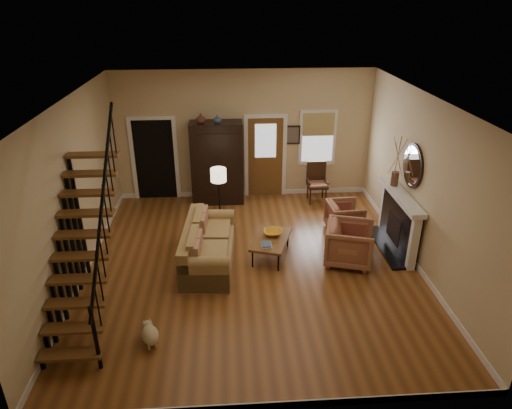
{
  "coord_description": "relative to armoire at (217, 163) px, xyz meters",
  "views": [
    {
      "loc": [
        -0.45,
        -7.76,
        4.98
      ],
      "look_at": [
        0.1,
        0.4,
        1.15
      ],
      "focal_mm": 32.0,
      "sensor_mm": 36.0,
      "label": 1
    }
  ],
  "objects": [
    {
      "name": "bowl",
      "position": [
        1.15,
        -2.7,
        -0.57
      ],
      "size": [
        0.38,
        0.38,
        0.09
      ],
      "primitive_type": "imported",
      "color": "orange",
      "rests_on": "coffee_table"
    },
    {
      "name": "vase_a",
      "position": [
        -0.35,
        -0.1,
        1.17
      ],
      "size": [
        0.24,
        0.24,
        0.25
      ],
      "primitive_type": "imported",
      "color": "#4C2619",
      "rests_on": "armoire"
    },
    {
      "name": "books",
      "position": [
        0.98,
        -3.15,
        -0.59
      ],
      "size": [
        0.21,
        0.28,
        0.05
      ],
      "primitive_type": null,
      "color": "beige",
      "rests_on": "coffee_table"
    },
    {
      "name": "armchair_right",
      "position": [
        2.88,
        -1.83,
        -0.7
      ],
      "size": [
        0.81,
        0.79,
        0.69
      ],
      "primitive_type": "imported",
      "rotation": [
        0.0,
        0.0,
        1.63
      ],
      "color": "brown",
      "rests_on": "ground"
    },
    {
      "name": "room",
      "position": [
        0.29,
        -1.39,
        0.46
      ],
      "size": [
        7.0,
        7.33,
        3.3
      ],
      "color": "brown",
      "rests_on": "ground"
    },
    {
      "name": "floor_lamp",
      "position": [
        0.06,
        -1.64,
        -0.3
      ],
      "size": [
        0.39,
        0.39,
        1.51
      ],
      "primitive_type": null,
      "rotation": [
        0.0,
        0.0,
        -0.14
      ],
      "color": "black",
      "rests_on": "ground"
    },
    {
      "name": "armoire",
      "position": [
        0.0,
        0.0,
        0.0
      ],
      "size": [
        1.3,
        0.6,
        2.1
      ],
      "primitive_type": null,
      "color": "black",
      "rests_on": "ground"
    },
    {
      "name": "coffee_table",
      "position": [
        1.1,
        -2.85,
        -0.84
      ],
      "size": [
        0.97,
        1.27,
        0.43
      ],
      "primitive_type": null,
      "rotation": [
        0.0,
        0.0,
        -0.32
      ],
      "color": "brown",
      "rests_on": "ground"
    },
    {
      "name": "vase_b",
      "position": [
        0.05,
        -0.1,
        1.16
      ],
      "size": [
        0.2,
        0.2,
        0.21
      ],
      "primitive_type": "imported",
      "color": "#334C60",
      "rests_on": "armoire"
    },
    {
      "name": "armchair_left",
      "position": [
        2.64,
        -3.16,
        -0.63
      ],
      "size": [
        1.14,
        1.13,
        0.84
      ],
      "primitive_type": "imported",
      "rotation": [
        0.0,
        0.0,
        1.28
      ],
      "color": "brown",
      "rests_on": "ground"
    },
    {
      "name": "side_chair",
      "position": [
        2.55,
        -0.2,
        -0.54
      ],
      "size": [
        0.54,
        0.54,
        1.02
      ],
      "primitive_type": null,
      "color": "#341E10",
      "rests_on": "ground"
    },
    {
      "name": "fireplace",
      "position": [
        3.83,
        -2.65,
        -0.31
      ],
      "size": [
        0.33,
        1.95,
        2.3
      ],
      "color": "black",
      "rests_on": "ground"
    },
    {
      "name": "staircase",
      "position": [
        -2.08,
        -4.45,
        0.55
      ],
      "size": [
        0.94,
        2.8,
        3.2
      ],
      "primitive_type": null,
      "color": "brown",
      "rests_on": "ground"
    },
    {
      "name": "dog",
      "position": [
        -1.01,
        -5.31,
        -0.89
      ],
      "size": [
        0.4,
        0.51,
        0.32
      ],
      "primitive_type": null,
      "rotation": [
        0.0,
        0.0,
        0.36
      ],
      "color": "#CCBB8B",
      "rests_on": "ground"
    },
    {
      "name": "sofa",
      "position": [
        -0.16,
        -2.99,
        -0.65
      ],
      "size": [
        1.08,
        2.22,
        0.81
      ],
      "primitive_type": null,
      "rotation": [
        0.0,
        0.0,
        -0.07
      ],
      "color": "#9C7E47",
      "rests_on": "ground"
    }
  ]
}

